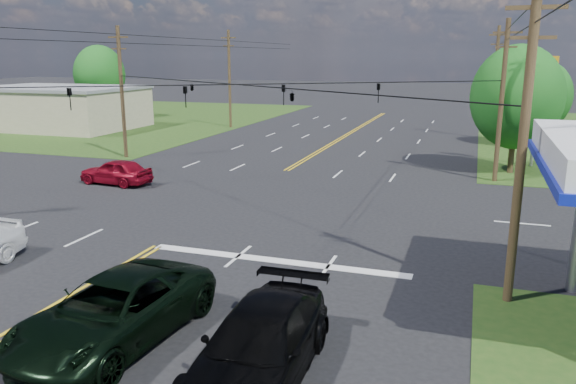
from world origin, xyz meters
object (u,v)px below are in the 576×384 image
(pole_left_far, at_px, (229,78))
(pole_right_far, at_px, (495,81))
(pickup_dkgreen, at_px, (114,311))
(retail_nw, at_px, (58,109))
(tree_right_b, at_px, (540,96))
(pole_ne, at_px, (502,100))
(tree_far_l, at_px, (99,75))
(pole_se, at_px, (523,144))
(suv_black, at_px, (260,345))
(pole_nw, at_px, (122,91))
(tree_right_a, at_px, (517,97))

(pole_left_far, relative_size, pole_right_far, 1.00)
(pole_right_far, distance_m, pickup_dkgreen, 44.35)
(retail_nw, distance_m, tree_right_b, 46.60)
(pole_ne, distance_m, tree_right_b, 15.42)
(tree_far_l, bearing_deg, pickup_dkgreen, -53.32)
(pole_left_far, distance_m, pickup_dkgreen, 46.08)
(pole_se, distance_m, pole_right_far, 37.00)
(pole_right_far, bearing_deg, tree_right_b, -48.81)
(pole_left_far, height_order, pickup_dkgreen, pole_left_far)
(pole_ne, height_order, pole_left_far, pole_left_far)
(retail_nw, distance_m, suv_black, 52.84)
(pole_nw, height_order, pole_ne, same)
(pole_left_far, distance_m, tree_right_a, 31.39)
(tree_right_a, distance_m, pickup_dkgreen, 29.42)
(pole_se, xyz_separation_m, pole_left_far, (-26.00, 37.00, 0.25))
(retail_nw, height_order, tree_far_l, tree_far_l)
(tree_far_l, relative_size, pickup_dkgreen, 1.39)
(pole_right_far, bearing_deg, pole_se, -90.00)
(pole_se, bearing_deg, pole_ne, 90.00)
(pole_se, xyz_separation_m, pole_ne, (0.00, 18.00, 0.00))
(pole_nw, xyz_separation_m, pickup_dkgreen, (16.00, -24.00, -4.04))
(pole_se, bearing_deg, tree_far_l, 137.66)
(tree_right_b, xyz_separation_m, tree_far_l, (-48.50, 8.00, 0.98))
(pole_ne, xyz_separation_m, pole_right_far, (0.00, 19.00, 0.25))
(pole_ne, bearing_deg, pole_se, -90.00)
(pole_se, bearing_deg, retail_nw, 144.21)
(tree_far_l, relative_size, suv_black, 1.49)
(pole_se, xyz_separation_m, tree_right_b, (3.50, 33.00, -0.70))
(retail_nw, relative_size, tree_far_l, 1.83)
(pickup_dkgreen, bearing_deg, tree_far_l, 131.55)
(pole_se, distance_m, suv_black, 9.52)
(pole_se, distance_m, tree_right_a, 21.02)
(pole_nw, relative_size, tree_right_a, 1.16)
(pole_nw, distance_m, pickup_dkgreen, 29.12)
(tree_right_b, distance_m, tree_far_l, 49.17)
(retail_nw, relative_size, pole_nw, 1.68)
(pole_se, relative_size, tree_right_a, 1.16)
(retail_nw, height_order, tree_right_a, tree_right_a)
(pole_nw, bearing_deg, tree_right_a, 6.34)
(tree_right_a, bearing_deg, pickup_dkgreen, -112.17)
(tree_right_b, bearing_deg, tree_right_a, -101.77)
(pole_left_far, bearing_deg, pole_nw, -90.00)
(tree_far_l, bearing_deg, suv_black, -50.37)
(tree_right_a, bearing_deg, pole_ne, -108.43)
(retail_nw, relative_size, pole_right_far, 1.60)
(suv_black, bearing_deg, pickup_dkgreen, 172.71)
(retail_nw, height_order, pole_right_far, pole_right_far)
(tree_right_b, bearing_deg, pole_left_far, 172.28)
(tree_right_b, bearing_deg, pole_right_far, 131.19)
(pole_ne, xyz_separation_m, tree_right_a, (1.00, 3.00, -0.05))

